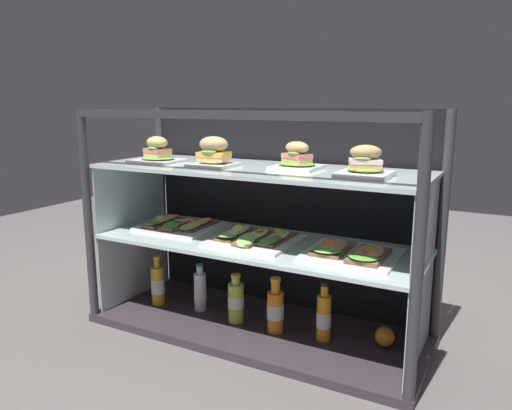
% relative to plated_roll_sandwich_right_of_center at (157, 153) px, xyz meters
% --- Properties ---
extents(ground_plane, '(6.00, 6.00, 0.02)m').
position_rel_plated_roll_sandwich_right_of_center_xyz_m(ground_plane, '(0.46, 0.05, -0.76)').
color(ground_plane, '#5D5654').
rests_on(ground_plane, ground).
extents(case_base_deck, '(1.43, 0.54, 0.04)m').
position_rel_plated_roll_sandwich_right_of_center_xyz_m(case_base_deck, '(0.46, 0.05, -0.74)').
color(case_base_deck, '#362E35').
rests_on(case_base_deck, ground).
extents(case_frame, '(1.43, 0.54, 0.95)m').
position_rel_plated_roll_sandwich_right_of_center_xyz_m(case_frame, '(0.46, 0.19, -0.23)').
color(case_frame, '#333338').
rests_on(case_frame, ground).
extents(riser_lower_tier, '(1.35, 0.46, 0.35)m').
position_rel_plated_roll_sandwich_right_of_center_xyz_m(riser_lower_tier, '(0.46, 0.05, -0.54)').
color(riser_lower_tier, silver).
rests_on(riser_lower_tier, case_base_deck).
extents(shelf_lower_glass, '(1.37, 0.48, 0.02)m').
position_rel_plated_roll_sandwich_right_of_center_xyz_m(shelf_lower_glass, '(0.46, 0.05, -0.36)').
color(shelf_lower_glass, silver).
rests_on(shelf_lower_glass, riser_lower_tier).
extents(riser_upper_tier, '(1.35, 0.46, 0.29)m').
position_rel_plated_roll_sandwich_right_of_center_xyz_m(riser_upper_tier, '(0.46, 0.05, -0.20)').
color(riser_upper_tier, silver).
rests_on(riser_upper_tier, shelf_lower_glass).
extents(shelf_upper_glass, '(1.37, 0.48, 0.02)m').
position_rel_plated_roll_sandwich_right_of_center_xyz_m(shelf_upper_glass, '(0.46, 0.05, -0.05)').
color(shelf_upper_glass, silver).
rests_on(shelf_upper_glass, riser_upper_tier).
extents(plated_roll_sandwich_right_of_center, '(0.20, 0.20, 0.11)m').
position_rel_plated_roll_sandwich_right_of_center_xyz_m(plated_roll_sandwich_right_of_center, '(0.00, 0.00, 0.00)').
color(plated_roll_sandwich_right_of_center, white).
rests_on(plated_roll_sandwich_right_of_center, shelf_upper_glass).
extents(plated_roll_sandwich_left_of_center, '(0.17, 0.17, 0.12)m').
position_rel_plated_roll_sandwich_right_of_center_xyz_m(plated_roll_sandwich_left_of_center, '(0.30, -0.01, 0.01)').
color(plated_roll_sandwich_left_of_center, white).
rests_on(plated_roll_sandwich_left_of_center, shelf_upper_glass).
extents(plated_roll_sandwich_mid_left, '(0.18, 0.18, 0.11)m').
position_rel_plated_roll_sandwich_right_of_center_xyz_m(plated_roll_sandwich_mid_left, '(0.63, 0.08, -0.00)').
color(plated_roll_sandwich_mid_left, white).
rests_on(plated_roll_sandwich_mid_left, shelf_upper_glass).
extents(plated_roll_sandwich_far_left, '(0.18, 0.18, 0.11)m').
position_rel_plated_roll_sandwich_right_of_center_xyz_m(plated_roll_sandwich_far_left, '(0.92, 0.01, 0.00)').
color(plated_roll_sandwich_far_left, white).
rests_on(plated_roll_sandwich_far_left, shelf_upper_glass).
extents(open_sandwich_tray_far_right, '(0.34, 0.32, 0.06)m').
position_rel_plated_roll_sandwich_right_of_center_xyz_m(open_sandwich_tray_far_right, '(0.05, 0.08, -0.33)').
color(open_sandwich_tray_far_right, white).
rests_on(open_sandwich_tray_far_right, shelf_lower_glass).
extents(open_sandwich_tray_near_right_corner, '(0.34, 0.32, 0.06)m').
position_rel_plated_roll_sandwich_right_of_center_xyz_m(open_sandwich_tray_near_right_corner, '(0.46, 0.03, -0.33)').
color(open_sandwich_tray_near_right_corner, white).
rests_on(open_sandwich_tray_near_right_corner, shelf_lower_glass).
extents(open_sandwich_tray_left_of_center, '(0.34, 0.32, 0.06)m').
position_rel_plated_roll_sandwich_right_of_center_xyz_m(open_sandwich_tray_left_of_center, '(0.88, 0.03, -0.33)').
color(open_sandwich_tray_left_of_center, white).
rests_on(open_sandwich_tray_left_of_center, shelf_lower_glass).
extents(juice_bottle_front_left_end, '(0.06, 0.06, 0.23)m').
position_rel_plated_roll_sandwich_right_of_center_xyz_m(juice_bottle_front_left_end, '(-0.05, 0.03, -0.62)').
color(juice_bottle_front_left_end, gold).
rests_on(juice_bottle_front_left_end, case_base_deck).
extents(juice_bottle_front_right_end, '(0.06, 0.06, 0.22)m').
position_rel_plated_roll_sandwich_right_of_center_xyz_m(juice_bottle_front_right_end, '(0.17, 0.06, -0.63)').
color(juice_bottle_front_right_end, white).
rests_on(juice_bottle_front_right_end, case_base_deck).
extents(juice_bottle_front_middle, '(0.07, 0.07, 0.22)m').
position_rel_plated_roll_sandwich_right_of_center_xyz_m(juice_bottle_front_middle, '(0.37, 0.03, -0.63)').
color(juice_bottle_front_middle, '#B6D842').
rests_on(juice_bottle_front_middle, case_base_deck).
extents(juice_bottle_back_center, '(0.07, 0.07, 0.23)m').
position_rel_plated_roll_sandwich_right_of_center_xyz_m(juice_bottle_back_center, '(0.57, 0.03, -0.62)').
color(juice_bottle_back_center, orange).
rests_on(juice_bottle_back_center, case_base_deck).
extents(juice_bottle_front_second, '(0.06, 0.06, 0.24)m').
position_rel_plated_roll_sandwich_right_of_center_xyz_m(juice_bottle_front_second, '(0.77, 0.05, -0.62)').
color(juice_bottle_front_second, orange).
rests_on(juice_bottle_front_second, case_base_deck).
extents(orange_fruit_beside_bottles, '(0.08, 0.08, 0.08)m').
position_rel_plated_roll_sandwich_right_of_center_xyz_m(orange_fruit_beside_bottles, '(1.00, 0.12, -0.68)').
color(orange_fruit_beside_bottles, orange).
rests_on(orange_fruit_beside_bottles, case_base_deck).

